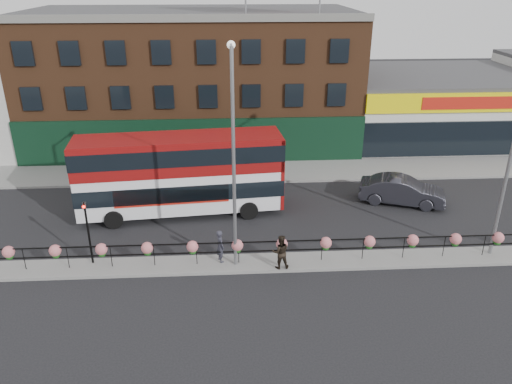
{
  "coord_description": "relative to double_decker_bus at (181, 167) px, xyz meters",
  "views": [
    {
      "loc": [
        -1.36,
        -20.53,
        12.97
      ],
      "look_at": [
        0.0,
        3.0,
        2.5
      ],
      "focal_mm": 35.0,
      "sensor_mm": 36.0,
      "label": 1
    }
  ],
  "objects": [
    {
      "name": "ground",
      "position": [
        4.09,
        -5.84,
        -2.86
      ],
      "size": [
        120.0,
        120.0,
        0.0
      ],
      "primitive_type": "plane",
      "color": "black",
      "rests_on": "ground"
    },
    {
      "name": "north_pavement",
      "position": [
        4.09,
        6.16,
        -2.79
      ],
      "size": [
        60.0,
        4.0,
        0.15
      ],
      "primitive_type": "cube",
      "color": "gray",
      "rests_on": "ground"
    },
    {
      "name": "median",
      "position": [
        4.09,
        -5.84,
        -2.79
      ],
      "size": [
        60.0,
        1.6,
        0.15
      ],
      "primitive_type": "cube",
      "color": "gray",
      "rests_on": "ground"
    },
    {
      "name": "brick_building",
      "position": [
        0.09,
        14.12,
        2.26
      ],
      "size": [
        25.0,
        12.21,
        10.3
      ],
      "color": "brown",
      "rests_on": "ground"
    },
    {
      "name": "supermarket",
      "position": [
        20.09,
        14.06,
        -0.21
      ],
      "size": [
        15.0,
        12.25,
        5.3
      ],
      "color": "silver",
      "rests_on": "ground"
    },
    {
      "name": "median_railing",
      "position": [
        4.09,
        -5.84,
        -1.82
      ],
      "size": [
        30.04,
        0.56,
        1.23
      ],
      "color": "black",
      "rests_on": "median"
    },
    {
      "name": "double_decker_bus",
      "position": [
        0.0,
        0.0,
        0.0
      ],
      "size": [
        11.72,
        3.78,
        4.66
      ],
      "color": "silver",
      "rests_on": "ground"
    },
    {
      "name": "car",
      "position": [
        13.12,
        0.61,
        -2.03
      ],
      "size": [
        4.91,
        6.14,
        1.66
      ],
      "primitive_type": "imported",
      "rotation": [
        0.0,
        0.0,
        1.23
      ],
      "color": "#292A31",
      "rests_on": "ground"
    },
    {
      "name": "pedestrian_a",
      "position": [
        2.22,
        -5.64,
        -1.89
      ],
      "size": [
        0.87,
        0.81,
        1.65
      ],
      "primitive_type": "imported",
      "rotation": [
        0.0,
        0.0,
        1.95
      ],
      "color": "#2A2A35",
      "rests_on": "median"
    },
    {
      "name": "pedestrian_b",
      "position": [
        5.02,
        -6.39,
        -1.86
      ],
      "size": [
        0.88,
        0.71,
        1.7
      ],
      "primitive_type": "imported",
      "rotation": [
        0.0,
        0.0,
        3.18
      ],
      "color": "black",
      "rests_on": "median"
    },
    {
      "name": "lamp_column_west",
      "position": [
        2.93,
        -5.7,
        3.29
      ],
      "size": [
        0.36,
        1.78,
        10.12
      ],
      "color": "gray",
      "rests_on": "median"
    },
    {
      "name": "traffic_light_median",
      "position": [
        -3.91,
        -5.44,
        -0.39
      ],
      "size": [
        0.15,
        0.28,
        3.65
      ],
      "color": "black",
      "rests_on": "median"
    }
  ]
}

